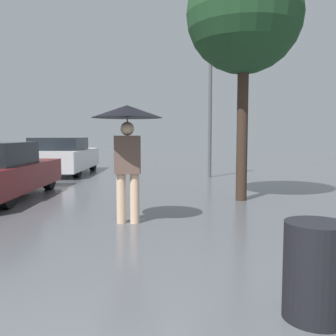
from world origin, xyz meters
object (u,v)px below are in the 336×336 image
object	(u,v)px
parked_car_farthest	(62,156)
pedestrian	(128,128)
tree	(245,16)
trash_bin	(316,271)
street_lamp	(211,89)

from	to	relation	value
parked_car_farthest	pedestrian	bearing A→B (deg)	-67.08
parked_car_farthest	tree	size ratio (longest dim) A/B	0.83
tree	trash_bin	size ratio (longest dim) A/B	6.79
tree	street_lamp	size ratio (longest dim) A/B	1.16
pedestrian	street_lamp	size ratio (longest dim) A/B	0.43
parked_car_farthest	street_lamp	xyz separation A→B (m)	(5.08, -1.15, 2.19)
parked_car_farthest	tree	distance (m)	8.16
parked_car_farthest	trash_bin	bearing A→B (deg)	-65.13
street_lamp	tree	bearing A→B (deg)	-87.42
street_lamp	trash_bin	world-z (taller)	street_lamp
parked_car_farthest	tree	world-z (taller)	tree
parked_car_farthest	trash_bin	distance (m)	11.49
tree	parked_car_farthest	bearing A→B (deg)	134.37
street_lamp	trash_bin	distance (m)	9.59
pedestrian	parked_car_farthest	xyz separation A→B (m)	(-3.14, 7.42, -0.85)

